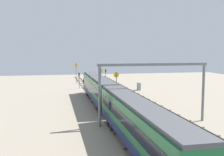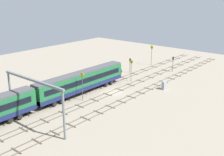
{
  "view_description": "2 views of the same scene",
  "coord_description": "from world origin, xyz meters",
  "px_view_note": "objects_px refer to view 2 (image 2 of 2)",
  "views": [
    {
      "loc": [
        -54.43,
        12.42,
        9.88
      ],
      "look_at": [
        3.72,
        0.25,
        3.68
      ],
      "focal_mm": 43.39,
      "sensor_mm": 36.0,
      "label": 1
    },
    {
      "loc": [
        -45.18,
        -37.34,
        21.62
      ],
      "look_at": [
        1.59,
        1.83,
        2.54
      ],
      "focal_mm": 44.95,
      "sensor_mm": 36.0,
      "label": 2
    }
  ],
  "objects_px": {
    "overhead_gantry": "(34,92)",
    "speed_sign_near_foreground": "(152,52)",
    "speed_sign_mid_trackside": "(82,82)",
    "relay_cabinet": "(164,85)",
    "signal_light_trackside_departure": "(130,63)",
    "train": "(36,97)",
    "signal_light_trackside_approach": "(173,62)",
    "speed_sign_far_trackside": "(131,67)"
  },
  "relations": [
    {
      "from": "speed_sign_far_trackside",
      "to": "relay_cabinet",
      "type": "xyz_separation_m",
      "value": [
        -0.1,
        -9.42,
        -2.59
      ]
    },
    {
      "from": "train",
      "to": "relay_cabinet",
      "type": "height_order",
      "value": "train"
    },
    {
      "from": "speed_sign_near_foreground",
      "to": "relay_cabinet",
      "type": "xyz_separation_m",
      "value": [
        -16.78,
        -14.07,
        -2.98
      ]
    },
    {
      "from": "signal_light_trackside_approach",
      "to": "overhead_gantry",
      "type": "bearing_deg",
      "value": 177.84
    },
    {
      "from": "overhead_gantry",
      "to": "relay_cabinet",
      "type": "relative_size",
      "value": 8.16
    },
    {
      "from": "train",
      "to": "overhead_gantry",
      "type": "xyz_separation_m",
      "value": [
        -3.8,
        -5.08,
        3.32
      ]
    },
    {
      "from": "overhead_gantry",
      "to": "relay_cabinet",
      "type": "bearing_deg",
      "value": -13.85
    },
    {
      "from": "train",
      "to": "speed_sign_near_foreground",
      "type": "bearing_deg",
      "value": 2.27
    },
    {
      "from": "speed_sign_mid_trackside",
      "to": "relay_cabinet",
      "type": "bearing_deg",
      "value": -29.6
    },
    {
      "from": "signal_light_trackside_departure",
      "to": "relay_cabinet",
      "type": "bearing_deg",
      "value": -113.09
    },
    {
      "from": "overhead_gantry",
      "to": "relay_cabinet",
      "type": "height_order",
      "value": "overhead_gantry"
    },
    {
      "from": "overhead_gantry",
      "to": "signal_light_trackside_approach",
      "type": "bearing_deg",
      "value": -2.16
    },
    {
      "from": "speed_sign_near_foreground",
      "to": "speed_sign_far_trackside",
      "type": "bearing_deg",
      "value": -164.41
    },
    {
      "from": "speed_sign_far_trackside",
      "to": "signal_light_trackside_departure",
      "type": "height_order",
      "value": "speed_sign_far_trackside"
    },
    {
      "from": "overhead_gantry",
      "to": "speed_sign_near_foreground",
      "type": "height_order",
      "value": "overhead_gantry"
    },
    {
      "from": "overhead_gantry",
      "to": "relay_cabinet",
      "type": "distance_m",
      "value": 30.91
    },
    {
      "from": "overhead_gantry",
      "to": "speed_sign_near_foreground",
      "type": "xyz_separation_m",
      "value": [
        46.39,
        6.77,
        -2.07
      ]
    },
    {
      "from": "speed_sign_mid_trackside",
      "to": "speed_sign_near_foreground",
      "type": "bearing_deg",
      "value": 7.85
    },
    {
      "from": "speed_sign_near_foreground",
      "to": "speed_sign_mid_trackside",
      "type": "height_order",
      "value": "speed_sign_near_foreground"
    },
    {
      "from": "speed_sign_mid_trackside",
      "to": "relay_cabinet",
      "type": "xyz_separation_m",
      "value": [
        16.65,
        -9.46,
        -2.94
      ]
    },
    {
      "from": "overhead_gantry",
      "to": "speed_sign_near_foreground",
      "type": "distance_m",
      "value": 46.92
    },
    {
      "from": "speed_sign_mid_trackside",
      "to": "overhead_gantry",
      "type": "bearing_deg",
      "value": -170.55
    },
    {
      "from": "speed_sign_near_foreground",
      "to": "speed_sign_mid_trackside",
      "type": "distance_m",
      "value": 33.74
    },
    {
      "from": "train",
      "to": "speed_sign_mid_trackside",
      "type": "distance_m",
      "value": 9.7
    },
    {
      "from": "speed_sign_far_trackside",
      "to": "speed_sign_mid_trackside",
      "type": "bearing_deg",
      "value": 179.86
    },
    {
      "from": "overhead_gantry",
      "to": "signal_light_trackside_approach",
      "type": "distance_m",
      "value": 44.23
    },
    {
      "from": "overhead_gantry",
      "to": "speed_sign_mid_trackside",
      "type": "distance_m",
      "value": 13.31
    },
    {
      "from": "signal_light_trackside_approach",
      "to": "relay_cabinet",
      "type": "xyz_separation_m",
      "value": [
        -14.47,
        -5.64,
        -1.87
      ]
    },
    {
      "from": "overhead_gantry",
      "to": "signal_light_trackside_departure",
      "type": "distance_m",
      "value": 36.45
    },
    {
      "from": "train",
      "to": "overhead_gantry",
      "type": "bearing_deg",
      "value": -126.78
    },
    {
      "from": "overhead_gantry",
      "to": "speed_sign_mid_trackside",
      "type": "height_order",
      "value": "overhead_gantry"
    },
    {
      "from": "overhead_gantry",
      "to": "signal_light_trackside_departure",
      "type": "relative_size",
      "value": 3.78
    },
    {
      "from": "speed_sign_far_trackside",
      "to": "train",
      "type": "bearing_deg",
      "value": 173.48
    },
    {
      "from": "overhead_gantry",
      "to": "speed_sign_far_trackside",
      "type": "xyz_separation_m",
      "value": [
        29.71,
        2.12,
        -2.46
      ]
    },
    {
      "from": "overhead_gantry",
      "to": "train",
      "type": "bearing_deg",
      "value": 53.22
    },
    {
      "from": "speed_sign_far_trackside",
      "to": "signal_light_trackside_approach",
      "type": "relative_size",
      "value": 1.28
    },
    {
      "from": "signal_light_trackside_departure",
      "to": "relay_cabinet",
      "type": "relative_size",
      "value": 2.16
    },
    {
      "from": "speed_sign_far_trackside",
      "to": "signal_light_trackside_approach",
      "type": "xyz_separation_m",
      "value": [
        14.37,
        -3.78,
        -0.73
      ]
    },
    {
      "from": "relay_cabinet",
      "to": "speed_sign_far_trackside",
      "type": "bearing_deg",
      "value": 89.39
    },
    {
      "from": "speed_sign_near_foreground",
      "to": "overhead_gantry",
      "type": "bearing_deg",
      "value": -171.7
    },
    {
      "from": "overhead_gantry",
      "to": "signal_light_trackside_departure",
      "type": "bearing_deg",
      "value": 10.89
    },
    {
      "from": "speed_sign_far_trackside",
      "to": "signal_light_trackside_approach",
      "type": "bearing_deg",
      "value": -14.73
    }
  ]
}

